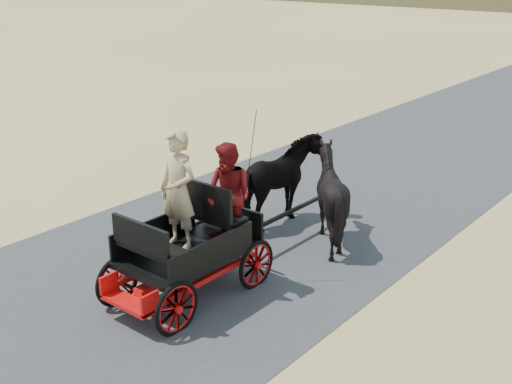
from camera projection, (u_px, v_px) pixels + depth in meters
The scene contains 7 objects.
ground at pixel (106, 304), 9.48m from camera, with size 140.00×140.00×0.00m, color tan.
road at pixel (106, 304), 9.48m from camera, with size 6.00×140.00×0.01m, color #38383A.
carriage at pixel (189, 273), 9.65m from camera, with size 1.30×2.40×0.72m, color black, non-canonical shape.
horse_left at pixel (281, 183), 11.98m from camera, with size 0.91×2.01×1.70m, color black.
horse_right at pixel (330, 196), 11.33m from camera, with size 1.37×1.54×1.70m, color black.
driver_man at pixel (178, 190), 9.37m from camera, with size 0.66×0.43×1.80m, color tan.
passenger_woman at pixel (229, 195), 9.51m from camera, with size 0.77×0.60×1.58m, color #660C0F.
Camera 1 is at (6.99, -5.03, 4.84)m, focal length 45.00 mm.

